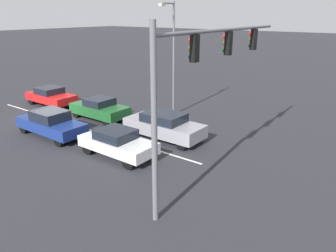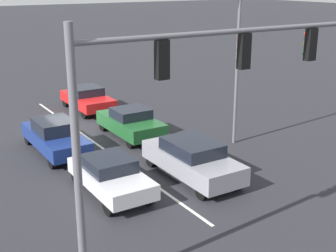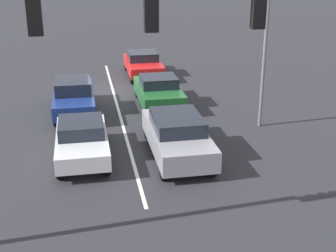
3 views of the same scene
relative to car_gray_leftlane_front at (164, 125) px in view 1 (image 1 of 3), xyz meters
The scene contains 9 objects.
ground_plane 8.65m from the car_gray_leftlane_front, 78.97° to the right, with size 240.00×240.00×0.00m, color #28282D.
lane_stripe_left_divider 5.73m from the car_gray_leftlane_front, 73.14° to the right, with size 0.12×18.03×0.01m, color silver.
car_gray_leftlane_front is the anchor object (origin of this frame).
car_silver_midlane_front 3.40m from the car_gray_leftlane_front, ahead, with size 1.78×4.09×1.39m.
car_navy_midlane_second 6.67m from the car_gray_leftlane_front, 56.86° to the right, with size 1.79×4.64×1.54m.
car_darkgreen_leftlane_second 5.81m from the car_gray_leftlane_front, 93.12° to the right, with size 1.89×4.16×1.44m.
car_red_leftlane_third 11.47m from the car_gray_leftlane_front, 91.81° to the right, with size 1.90×4.25×1.42m.
traffic_signal_gantry 7.10m from the car_gray_leftlane_front, 52.95° to the left, with size 9.40×0.37×6.74m.
street_lamp_left_shoulder 5.77m from the car_gray_leftlane_front, 149.65° to the right, with size 1.52×0.24×7.63m.
Camera 1 is at (12.42, 19.32, 6.91)m, focal length 35.00 mm.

